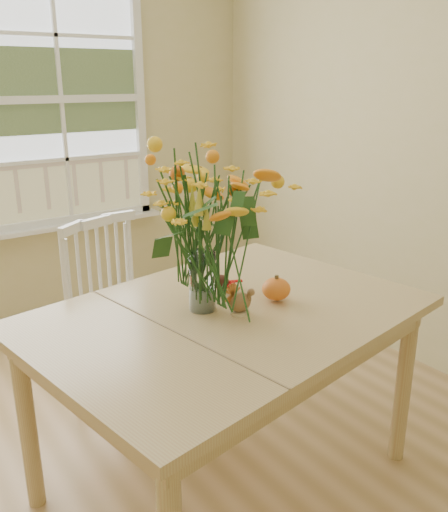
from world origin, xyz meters
TOP-DOWN VIEW (x-y plane):
  - dining_table at (0.41, 0.10)m, footprint 1.67×1.31m
  - windsor_chair at (0.29, 0.92)m, footprint 0.57×0.56m
  - flower_vase at (0.34, 0.17)m, footprint 0.50×0.50m
  - pumpkin at (0.64, 0.06)m, footprint 0.12×0.12m
  - turkey_figurine at (0.44, 0.05)m, footprint 0.09×0.08m
  - dark_gourd at (0.52, 0.29)m, footprint 0.12×0.07m

SIDE VIEW (x-z plane):
  - windsor_chair at x=0.29m, z-range 0.06..1.06m
  - dining_table at x=0.41m, z-range 0.31..1.12m
  - dark_gourd at x=0.52m, z-range 0.81..0.87m
  - pumpkin at x=0.64m, z-range 0.81..0.90m
  - turkey_figurine at x=0.44m, z-range 0.80..0.92m
  - flower_vase at x=0.34m, z-range 0.87..1.46m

